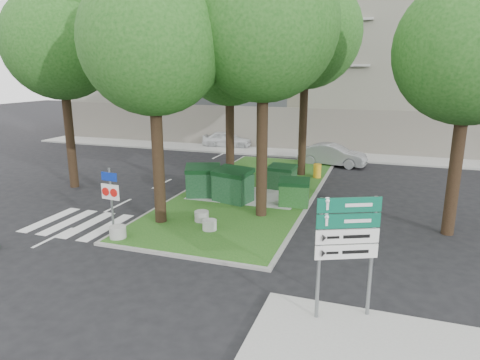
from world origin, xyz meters
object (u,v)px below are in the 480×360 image
at_px(dumpster_c, 282,177).
at_px(dumpster_b, 233,185).
at_px(bollard_left, 118,232).
at_px(litter_bin, 317,171).
at_px(dumpster_d, 294,192).
at_px(bollard_right, 210,225).
at_px(tree_median_near_left, 155,27).
at_px(bollard_mid, 202,216).
at_px(tree_median_mid, 232,47).
at_px(tree_median_far, 309,22).
at_px(car_silver, 333,155).
at_px(car_white, 227,139).
at_px(traffic_sign_pole, 111,193).
at_px(tree_median_near_right, 266,10).
at_px(directional_sign, 347,239).
at_px(tree_street_right, 475,35).
at_px(tree_street_left, 62,31).
at_px(dumpster_a, 203,181).

bearing_deg(dumpster_c, dumpster_b, -112.48).
distance_m(dumpster_c, bollard_left, 9.10).
bearing_deg(litter_bin, dumpster_d, -91.73).
bearing_deg(bollard_right, bollard_left, -147.67).
distance_m(tree_median_near_left, bollard_mid, 7.15).
xyz_separation_m(tree_median_mid, dumpster_b, (1.17, -3.12, -6.12)).
bearing_deg(litter_bin, tree_median_far, 151.11).
distance_m(litter_bin, car_silver, 3.94).
bearing_deg(tree_median_mid, car_white, 111.86).
height_order(bollard_left, car_silver, car_silver).
bearing_deg(bollard_mid, dumpster_b, 84.94).
xyz_separation_m(tree_median_far, dumpster_b, (-2.03, -6.12, -7.46)).
bearing_deg(litter_bin, tree_median_near_left, -116.90).
distance_m(tree_median_mid, tree_median_far, 4.59).
xyz_separation_m(traffic_sign_pole, car_white, (-2.60, 18.68, -0.98)).
bearing_deg(car_silver, tree_median_near_right, 179.81).
distance_m(dumpster_d, directional_sign, 8.81).
bearing_deg(traffic_sign_pole, tree_street_right, 26.02).
distance_m(tree_median_near_right, directional_sign, 9.61).
xyz_separation_m(dumpster_d, bollard_mid, (-3.00, -3.16, -0.38)).
bearing_deg(dumpster_b, tree_street_left, -166.07).
height_order(tree_median_mid, traffic_sign_pole, tree_median_mid).
xyz_separation_m(tree_street_right, bollard_left, (-11.19, -4.56, -6.65)).
bearing_deg(tree_median_far, dumpster_a, -122.13).
relative_size(tree_median_near_right, traffic_sign_pole, 4.51).
bearing_deg(tree_median_near_right, tree_street_left, 171.87).
xyz_separation_m(directional_sign, car_silver, (-2.41, 17.50, -1.41)).
distance_m(dumpster_b, directional_sign, 9.83).
height_order(dumpster_c, dumpster_d, dumpster_c).
bearing_deg(bollard_mid, dumpster_d, 46.47).
height_order(tree_median_near_left, tree_median_near_right, tree_median_near_right).
relative_size(tree_street_right, bollard_left, 17.31).
bearing_deg(tree_street_left, traffic_sign_pole, -41.52).
distance_m(tree_median_near_left, dumpster_d, 8.74).
distance_m(tree_median_near_right, tree_street_left, 10.61).
xyz_separation_m(traffic_sign_pole, directional_sign, (8.41, -2.82, 0.46)).
distance_m(dumpster_c, dumpster_d, 2.74).
height_order(tree_median_mid, dumpster_a, tree_median_mid).
relative_size(tree_street_left, dumpster_a, 5.76).
bearing_deg(directional_sign, dumpster_c, 86.37).
bearing_deg(tree_street_left, tree_median_mid, 21.80).
bearing_deg(dumpster_a, directional_sign, -69.95).
bearing_deg(dumpster_b, bollard_mid, -80.36).
xyz_separation_m(tree_street_left, dumpster_a, (7.07, 0.22, -6.81)).
xyz_separation_m(tree_street_left, bollard_left, (6.31, -5.56, -7.32)).
bearing_deg(tree_median_near_left, tree_median_mid, 85.60).
height_order(bollard_right, directional_sign, directional_sign).
relative_size(tree_median_mid, car_white, 2.61).
xyz_separation_m(dumpster_c, litter_bin, (1.31, 2.89, -0.21)).
bearing_deg(traffic_sign_pole, bollard_right, 30.19).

